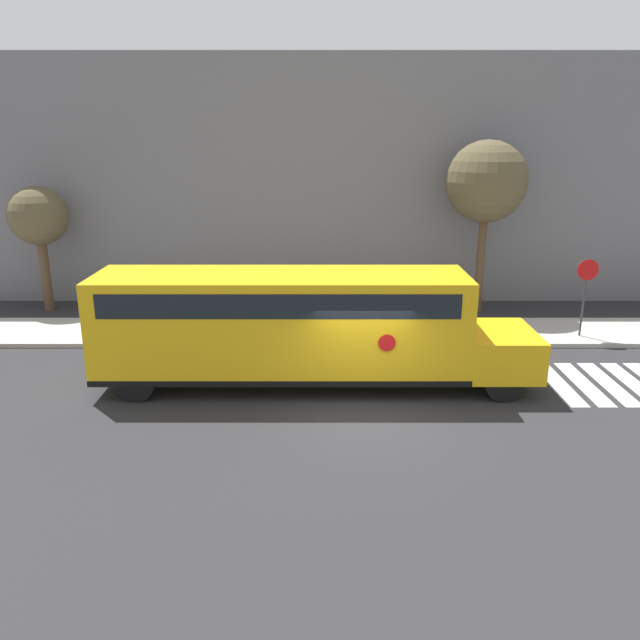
{
  "coord_description": "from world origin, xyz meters",
  "views": [
    {
      "loc": [
        -1.1,
        -14.24,
        6.72
      ],
      "look_at": [
        -1.17,
        2.42,
        1.73
      ],
      "focal_mm": 35.0,
      "sensor_mm": 36.0,
      "label": 1
    }
  ],
  "objects_px": {
    "school_bus": "(298,323)",
    "tree_far_sidewalk": "(489,183)",
    "tree_near_sidewalk": "(42,218)",
    "stop_sign": "(589,288)"
  },
  "relations": [
    {
      "from": "school_bus",
      "to": "tree_near_sidewalk",
      "type": "relative_size",
      "value": 2.45
    },
    {
      "from": "stop_sign",
      "to": "tree_far_sidewalk",
      "type": "height_order",
      "value": "tree_far_sidewalk"
    },
    {
      "from": "tree_near_sidewalk",
      "to": "tree_far_sidewalk",
      "type": "distance_m",
      "value": 16.99
    },
    {
      "from": "stop_sign",
      "to": "tree_near_sidewalk",
      "type": "xyz_separation_m",
      "value": [
        -19.55,
        3.74,
        1.82
      ]
    },
    {
      "from": "tree_near_sidewalk",
      "to": "tree_far_sidewalk",
      "type": "relative_size",
      "value": 0.74
    },
    {
      "from": "tree_far_sidewalk",
      "to": "tree_near_sidewalk",
      "type": "bearing_deg",
      "value": 179.43
    },
    {
      "from": "tree_near_sidewalk",
      "to": "stop_sign",
      "type": "bearing_deg",
      "value": -10.84
    },
    {
      "from": "tree_far_sidewalk",
      "to": "school_bus",
      "type": "bearing_deg",
      "value": -132.47
    },
    {
      "from": "school_bus",
      "to": "tree_near_sidewalk",
      "type": "bearing_deg",
      "value": 142.65
    },
    {
      "from": "school_bus",
      "to": "tree_far_sidewalk",
      "type": "bearing_deg",
      "value": 47.53
    }
  ]
}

